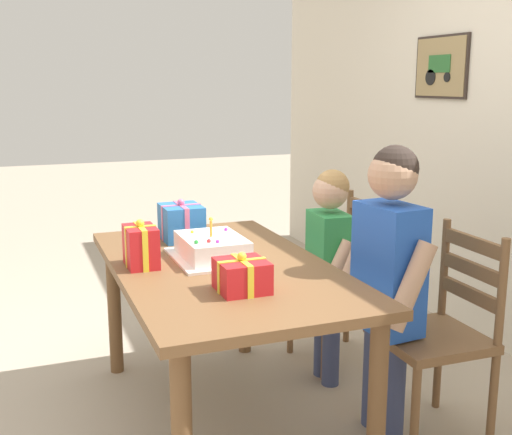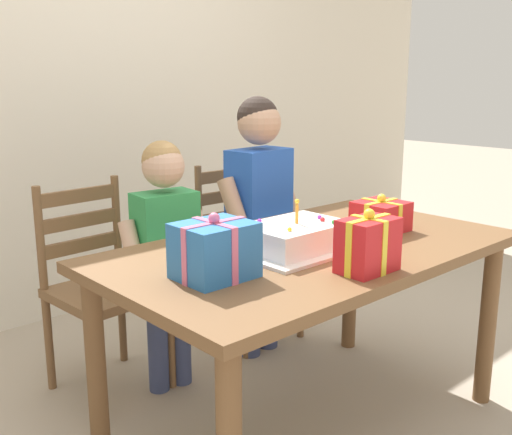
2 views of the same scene
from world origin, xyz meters
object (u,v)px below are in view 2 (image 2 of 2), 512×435
gift_box_red_large (381,216)px  chair_left (101,286)px  child_younger (166,242)px  gift_box_corner_small (215,250)px  birthday_cake (295,238)px  dining_table (311,270)px  chair_right (245,250)px  gift_box_beside_cake (368,245)px  child_older (259,201)px

gift_box_red_large → chair_left: 1.24m
child_younger → gift_box_corner_small: bearing=-112.0°
birthday_cake → chair_left: 0.98m
dining_table → gift_box_corner_small: size_ratio=6.72×
chair_left → chair_right: bearing=0.0°
gift_box_corner_small → child_younger: 0.76m
dining_table → gift_box_red_large: bearing=-5.7°
dining_table → chair_right: size_ratio=1.71×
child_younger → gift_box_beside_cake: bearing=-82.8°
dining_table → chair_left: bearing=116.4°
gift_box_beside_cake → child_older: size_ratio=0.16×
dining_table → birthday_cake: birthday_cake is taller
gift_box_beside_cake → chair_left: size_ratio=0.23×
child_younger → dining_table: bearing=-71.3°
birthday_cake → gift_box_corner_small: size_ratio=1.88×
dining_table → gift_box_beside_cake: bearing=-105.9°
gift_box_red_large → child_younger: bearing=131.1°
birthday_cake → chair_right: birthday_cake is taller
birthday_cake → child_older: size_ratio=0.34×
birthday_cake → gift_box_red_large: birthday_cake is taller
chair_left → child_older: 0.84m
chair_right → child_older: (-0.09, -0.21, 0.31)m
birthday_cake → gift_box_red_large: bearing=-3.4°
gift_box_beside_cake → chair_right: gift_box_beside_cake is taller
chair_left → child_younger: size_ratio=0.83×
gift_box_red_large → chair_right: chair_right is taller
gift_box_red_large → child_younger: (-0.59, 0.68, -0.14)m
dining_table → gift_box_red_large: (0.37, -0.04, 0.15)m
gift_box_beside_cake → chair_right: (0.51, 1.18, -0.37)m
birthday_cake → child_younger: bearing=100.4°
dining_table → child_older: 0.73m
gift_box_red_large → chair_left: bearing=131.9°
gift_box_red_large → gift_box_corner_small: bearing=-179.4°
dining_table → chair_right: bearing=63.7°
gift_box_red_large → gift_box_corner_small: 0.87m
dining_table → gift_box_corner_small: 0.53m
chair_left → chair_right: (0.84, 0.00, 0.00)m
gift_box_red_large → gift_box_beside_cake: size_ratio=0.93×
gift_box_beside_cake → chair_right: bearing=66.5°
child_younger → birthday_cake: bearing=-79.6°
gift_box_red_large → child_younger: child_younger is taller
gift_box_beside_cake → gift_box_corner_small: (-0.40, 0.28, 0.00)m
chair_right → child_younger: 0.70m
chair_right → child_older: size_ratio=0.72×
chair_left → child_younger: (0.21, -0.21, 0.20)m
dining_table → chair_right: 0.96m
gift_box_red_large → child_older: bearing=94.0°
gift_box_corner_small → chair_right: size_ratio=0.25×
dining_table → child_younger: (-0.22, 0.64, 0.02)m
dining_table → birthday_cake: (-0.10, -0.01, 0.14)m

